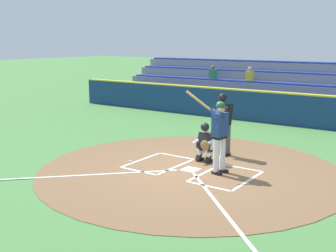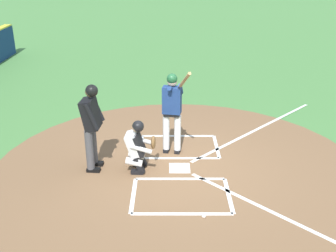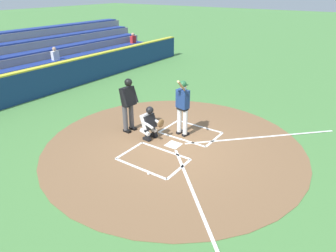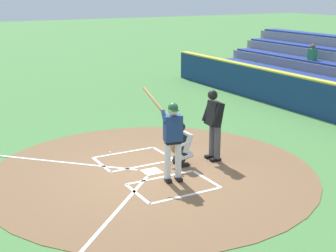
% 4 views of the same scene
% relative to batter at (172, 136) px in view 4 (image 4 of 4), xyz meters
% --- Properties ---
extents(ground_plane, '(120.00, 120.00, 0.00)m').
position_rel_batter_xyz_m(ground_plane, '(0.74, 0.15, -1.10)').
color(ground_plane, '#4C8442').
extents(dirt_circle, '(8.00, 8.00, 0.01)m').
position_rel_batter_xyz_m(dirt_circle, '(0.74, 0.15, -1.09)').
color(dirt_circle, brown).
rests_on(dirt_circle, ground).
extents(home_plate_and_chalk, '(7.93, 4.91, 0.01)m').
position_rel_batter_xyz_m(home_plate_and_chalk, '(0.74, 1.03, -1.08)').
color(home_plate_and_chalk, white).
rests_on(home_plate_and_chalk, dirt_circle).
extents(batter, '(1.03, 0.58, 2.13)m').
position_rel_batter_xyz_m(batter, '(0.00, 0.00, 0.00)').
color(batter, white).
rests_on(batter, ground).
extents(catcher, '(0.59, 0.64, 1.13)m').
position_rel_batter_xyz_m(catcher, '(0.80, -0.71, -0.51)').
color(catcher, black).
rests_on(catcher, ground).
extents(plate_umpire, '(0.60, 0.45, 1.86)m').
position_rel_batter_xyz_m(plate_umpire, '(0.75, -1.65, -0.02)').
color(plate_umpire, '#4C4C51').
rests_on(plate_umpire, ground).
extents(baseball, '(0.07, 0.07, 0.07)m').
position_rel_batter_xyz_m(baseball, '(2.48, 0.53, -1.06)').
color(baseball, white).
rests_on(baseball, ground).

